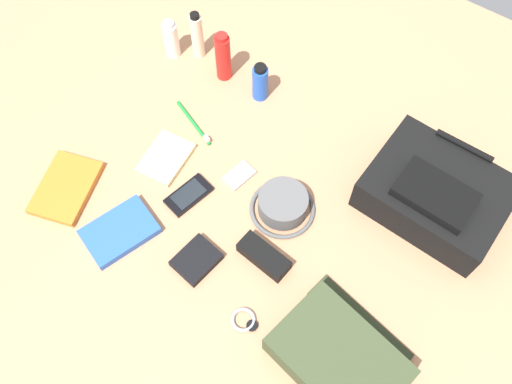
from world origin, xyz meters
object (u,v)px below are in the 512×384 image
paperback_novel (66,188)px  toiletry_pouch (339,358)px  backpack (436,194)px  toothbrush (195,125)px  media_player (239,176)px  wristwatch (244,321)px  wallet (196,260)px  deodorant_spray (260,82)px  travel_guidebook (120,232)px  toothpaste_tube (171,39)px  sunglasses_case (264,256)px  notepad (166,158)px  cell_phone (189,195)px  bucket_hat (283,205)px  sunscreen_spray (223,57)px  lotion_bottle (197,36)px

paperback_novel → toiletry_pouch: bearing=1.4°
backpack → toiletry_pouch: size_ratio=1.11×
paperback_novel → toothbrush: (0.17, 0.37, -0.00)m
media_player → toiletry_pouch: bearing=-30.2°
toiletry_pouch → wristwatch: bearing=-169.1°
wallet → backpack: bearing=57.5°
deodorant_spray → travel_guidebook: (-0.05, -0.58, -0.05)m
backpack → wristwatch: 0.59m
toothpaste_tube → travel_guidebook: size_ratio=0.62×
backpack → sunglasses_case: (-0.28, -0.38, -0.04)m
notepad → sunglasses_case: bearing=-19.6°
backpack → paperback_novel: 0.99m
backpack → toothbrush: 0.70m
cell_phone → wallet: bearing=-46.4°
bucket_hat → wallet: bearing=-112.1°
travel_guidebook → paperback_novel: bearing=175.3°
travel_guidebook → media_player: bearing=63.2°
sunscreen_spray → media_player: sunscreen_spray is taller
bucket_hat → cell_phone: 0.26m
paperback_novel → notepad: bearing=54.2°
toiletry_pouch → toothpaste_tube: (-0.90, 0.53, 0.02)m
deodorant_spray → media_player: (0.11, -0.26, -0.06)m
lotion_bottle → notepad: bearing=-66.9°
media_player → wallet: wallet is taller
toiletry_pouch → lotion_bottle: size_ratio=1.95×
bucket_hat → paperback_novel: size_ratio=0.77×
backpack → sunscreen_spray: bearing=176.4°
notepad → deodorant_spray: bearing=68.0°
deodorant_spray → toiletry_pouch: bearing=-42.7°
toothpaste_tube → toothbrush: (0.22, -0.18, -0.06)m
backpack → paperback_novel: size_ratio=1.58×
toothpaste_tube → deodorant_spray: 0.32m
media_player → sunscreen_spray: bearing=132.4°
travel_guidebook → toothbrush: size_ratio=1.26×
lotion_bottle → wallet: (0.41, -0.56, -0.07)m
lotion_bottle → sunscreen_spray: size_ratio=0.97×
toothpaste_tube → cell_phone: bearing=-47.2°
toothpaste_tube → deodorant_spray: size_ratio=1.01×
bucket_hat → sunscreen_spray: size_ratio=1.02×
backpack → lotion_bottle: lotion_bottle is taller
lotion_bottle → media_player: lotion_bottle is taller
wristwatch → sunglasses_case: bearing=107.6°
cell_phone → wallet: size_ratio=1.25×
backpack → wallet: (-0.42, -0.49, -0.05)m
lotion_bottle → cell_phone: 0.51m
media_player → notepad: bearing=-160.7°
toiletry_pouch → deodorant_spray: deodorant_spray is taller
toiletry_pouch → deodorant_spray: bearing=137.3°
sunscreen_spray → paperback_novel: (-0.13, -0.57, -0.07)m
backpack → toothpaste_tube: bearing=178.3°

